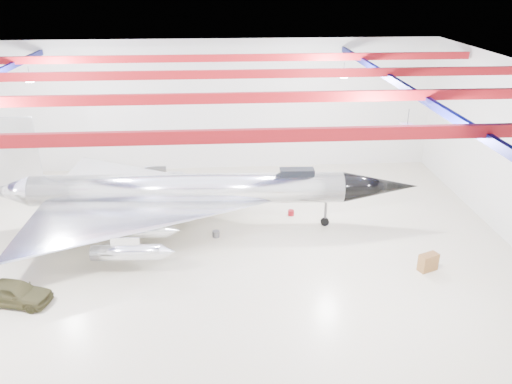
{
  "coord_description": "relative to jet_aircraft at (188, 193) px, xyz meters",
  "views": [
    {
      "loc": [
        1.97,
        -26.45,
        15.89
      ],
      "look_at": [
        3.97,
        2.0,
        3.26
      ],
      "focal_mm": 35.0,
      "sensor_mm": 36.0,
      "label": 1
    }
  ],
  "objects": [
    {
      "name": "tool_chest",
      "position": [
        7.1,
        1.36,
        -2.35
      ],
      "size": [
        0.55,
        0.55,
        0.39
      ],
      "primitive_type": "cylinder",
      "rotation": [
        0.0,
        0.0,
        0.34
      ],
      "color": "maroon",
      "rests_on": "floor"
    },
    {
      "name": "jet_aircraft",
      "position": [
        0.0,
        0.0,
        0.0
      ],
      "size": [
        28.5,
        16.86,
        7.77
      ],
      "rotation": [
        0.0,
        0.0,
        -0.04
      ],
      "color": "silver",
      "rests_on": "floor"
    },
    {
      "name": "toolbox_red",
      "position": [
        0.7,
        5.53,
        -2.37
      ],
      "size": [
        0.55,
        0.46,
        0.36
      ],
      "primitive_type": "cube",
      "rotation": [
        0.0,
        0.0,
        0.09
      ],
      "color": "maroon",
      "rests_on": "floor"
    },
    {
      "name": "crate_ply",
      "position": [
        -3.49,
        -0.07,
        -2.35
      ],
      "size": [
        0.66,
        0.57,
        0.39
      ],
      "primitive_type": "cube",
      "rotation": [
        0.0,
        0.0,
        0.24
      ],
      "color": "olive",
      "rests_on": "floor"
    },
    {
      "name": "oil_barrel",
      "position": [
        1.86,
        2.48,
        -2.38
      ],
      "size": [
        0.57,
        0.5,
        0.34
      ],
      "primitive_type": "cube",
      "rotation": [
        0.0,
        0.0,
        -0.25
      ],
      "color": "olive",
      "rests_on": "floor"
    },
    {
      "name": "jeep",
      "position": [
        -8.62,
        -7.85,
        -1.9
      ],
      "size": [
        4.08,
        2.4,
        1.3
      ],
      "primitive_type": "imported",
      "rotation": [
        0.0,
        0.0,
        1.33
      ],
      "color": "#39361C",
      "rests_on": "floor"
    },
    {
      "name": "wall_back",
      "position": [
        0.42,
        11.27,
        2.95
      ],
      "size": [
        40.0,
        0.0,
        40.0
      ],
      "primitive_type": "plane",
      "rotation": [
        1.57,
        0.0,
        0.0
      ],
      "color": "silver",
      "rests_on": "floor"
    },
    {
      "name": "desk",
      "position": [
        14.06,
        -6.26,
        -2.03
      ],
      "size": [
        1.26,
        0.95,
        1.04
      ],
      "primitive_type": "cube",
      "rotation": [
        0.0,
        0.0,
        0.39
      ],
      "color": "brown",
      "rests_on": "floor"
    },
    {
      "name": "ceiling_structure",
      "position": [
        0.42,
        -3.73,
        7.77
      ],
      "size": [
        39.5,
        29.5,
        1.08
      ],
      "color": "maroon",
      "rests_on": "ceiling"
    },
    {
      "name": "floor",
      "position": [
        0.42,
        -3.73,
        -2.55
      ],
      "size": [
        40.0,
        40.0,
        0.0
      ],
      "primitive_type": "plane",
      "color": "beige",
      "rests_on": "ground"
    },
    {
      "name": "ceiling",
      "position": [
        0.42,
        -3.73,
        8.45
      ],
      "size": [
        40.0,
        40.0,
        0.0
      ],
      "primitive_type": "plane",
      "rotation": [
        3.14,
        0.0,
        0.0
      ],
      "color": "#0A0F38",
      "rests_on": "wall_back"
    },
    {
      "name": "engine_drum",
      "position": [
        1.78,
        -1.42,
        -2.34
      ],
      "size": [
        0.52,
        0.52,
        0.41
      ],
      "primitive_type": "cylinder",
      "rotation": [
        0.0,
        0.0,
        -0.15
      ],
      "color": "#59595B",
      "rests_on": "floor"
    },
    {
      "name": "crate_small",
      "position": [
        -8.96,
        3.76,
        -2.41
      ],
      "size": [
        0.45,
        0.38,
        0.28
      ],
      "primitive_type": "cube",
      "rotation": [
        0.0,
        0.0,
        0.17
      ],
      "color": "#59595B",
      "rests_on": "floor"
    }
  ]
}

